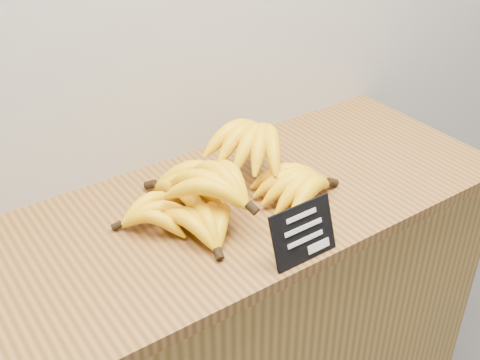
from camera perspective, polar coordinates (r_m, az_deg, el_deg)
counter at (r=1.68m, az=-1.01°, el=-15.78°), size 1.36×0.50×0.90m
counter_top at (r=1.37m, az=-1.19°, el=-2.77°), size 1.35×0.54×0.03m
chalkboard_sign at (r=1.19m, az=6.03°, el=-5.01°), size 0.15×0.04×0.11m
banana_pile at (r=1.33m, az=-1.14°, el=-0.35°), size 0.51×0.39×0.13m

